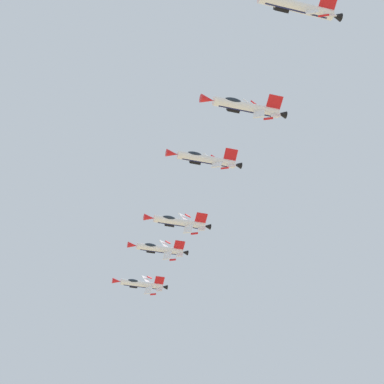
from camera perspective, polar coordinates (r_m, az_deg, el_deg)
The scene contains 6 objects.
fighter_jet_lead at distance 104.28m, azimuth 8.89°, elevation 15.69°, with size 15.97×6.69×8.23m.
fighter_jet_left_wing at distance 115.65m, azimuth 4.60°, elevation 7.40°, with size 15.97×6.55×8.33m.
fighter_jet_right_wing at distance 132.42m, azimuth 1.13°, elevation 2.86°, with size 15.97×7.50×7.58m.
fighter_jet_left_outer at distance 150.71m, azimuth -1.22°, elevation -2.63°, with size 15.97×6.59×8.30m.
fighter_jet_right_outer at distance 168.68m, azimuth -2.93°, elevation -4.96°, with size 15.97×6.54×8.33m.
fighter_jet_trail_slot at distance 187.61m, azimuth -4.50°, elevation -7.99°, with size 15.97×6.71×8.21m.
Camera 1 is at (1.80, 1.60, 1.83)m, focal length 61.29 mm.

